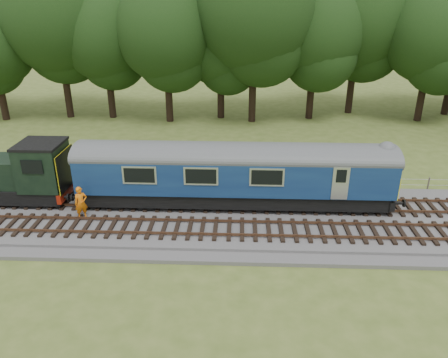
{
  "coord_description": "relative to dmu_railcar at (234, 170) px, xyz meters",
  "views": [
    {
      "loc": [
        -2.24,
        -21.88,
        12.15
      ],
      "look_at": [
        -3.19,
        1.4,
        2.0
      ],
      "focal_mm": 35.0,
      "sensor_mm": 36.0,
      "label": 1
    }
  ],
  "objects": [
    {
      "name": "fence",
      "position": [
        2.58,
        3.1,
        -2.61
      ],
      "size": [
        64.0,
        0.12,
        1.0
      ],
      "primitive_type": null,
      "color": "#6B6054",
      "rests_on": "ground"
    },
    {
      "name": "tree_line",
      "position": [
        2.58,
        20.6,
        -2.61
      ],
      "size": [
        70.0,
        8.0,
        18.0
      ],
      "primitive_type": null,
      "color": "black",
      "rests_on": "ground"
    },
    {
      "name": "worker",
      "position": [
        -8.45,
        -2.02,
        -1.31
      ],
      "size": [
        0.83,
        0.74,
        1.9
      ],
      "primitive_type": "imported",
      "rotation": [
        0.0,
        0.0,
        0.53
      ],
      "color": "orange",
      "rests_on": "ballast"
    },
    {
      "name": "ground",
      "position": [
        2.58,
        -1.4,
        -2.61
      ],
      "size": [
        120.0,
        120.0,
        0.0
      ],
      "primitive_type": "plane",
      "color": "#4E6224",
      "rests_on": "ground"
    },
    {
      "name": "shunter_loco",
      "position": [
        -13.93,
        0.0,
        -0.63
      ],
      "size": [
        8.91,
        2.6,
        3.38
      ],
      "color": "black",
      "rests_on": "ground"
    },
    {
      "name": "track_south",
      "position": [
        2.58,
        -3.0,
        -2.19
      ],
      "size": [
        67.2,
        2.4,
        0.21
      ],
      "color": "black",
      "rests_on": "ballast"
    },
    {
      "name": "track_north",
      "position": [
        2.58,
        -0.0,
        -2.19
      ],
      "size": [
        67.2,
        2.4,
        0.21
      ],
      "color": "black",
      "rests_on": "ballast"
    },
    {
      "name": "dmu_railcar",
      "position": [
        0.0,
        0.0,
        0.0
      ],
      "size": [
        18.05,
        2.86,
        3.88
      ],
      "color": "black",
      "rests_on": "ground"
    },
    {
      "name": "ballast",
      "position": [
        2.58,
        -1.4,
        -2.43
      ],
      "size": [
        70.0,
        7.0,
        0.35
      ],
      "primitive_type": "cube",
      "color": "#4C4C4F",
      "rests_on": "ground"
    }
  ]
}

